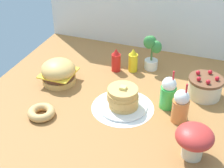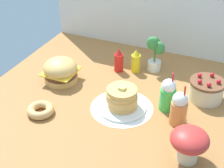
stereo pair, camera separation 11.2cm
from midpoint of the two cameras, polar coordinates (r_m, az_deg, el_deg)
ground_plane at (r=2.42m, az=-0.96°, el=-3.74°), size 2.03×1.96×0.02m
doily_mat at (r=2.38m, az=0.52°, el=-4.12°), size 0.46×0.46×0.00m
burger at (r=2.65m, az=-10.55°, el=2.05°), size 0.28×0.28×0.20m
pancake_stack at (r=2.33m, az=0.54°, el=-2.69°), size 0.35×0.35×0.18m
layer_cake at (r=2.54m, az=14.72°, el=-0.49°), size 0.26×0.26×0.19m
ketchup_bottle at (r=2.77m, az=-0.45°, el=4.10°), size 0.08×0.08×0.21m
mustard_bottle at (r=2.77m, az=2.54°, el=4.07°), size 0.08×0.08×0.21m
cream_soda_cup at (r=2.34m, az=8.46°, el=-1.55°), size 0.11×0.11×0.31m
orange_float_cup at (r=2.23m, az=10.49°, el=-3.85°), size 0.11×0.11×0.31m
donut_pink_glaze at (r=2.35m, az=-13.60°, el=-4.86°), size 0.19×0.19×0.06m
potted_plant at (r=2.77m, az=5.81°, el=5.72°), size 0.15×0.12×0.32m
mushroom_stool at (r=1.97m, az=12.59°, el=-9.40°), size 0.23×0.23×0.22m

